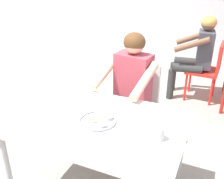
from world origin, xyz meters
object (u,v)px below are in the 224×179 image
Objects in this scene: chair_foreground at (137,98)px; diner_foreground at (129,86)px; table_foreground at (98,128)px; thali_tray at (98,121)px; chair_red_left at (209,68)px; patron_background at (198,50)px; drinking_cup at (159,133)px.

diner_foreground is (-0.02, -0.22, 0.23)m from chair_foreground.
table_foreground is 0.91m from chair_foreground.
chair_red_left is at bearing 74.63° from thali_tray.
chair_foreground is at bearing -107.63° from patron_background.
chair_foreground is (-0.46, 0.94, -0.28)m from drinking_cup.
thali_tray is 0.23× the size of diner_foreground.
drinking_cup is 0.87m from diner_foreground.
patron_background is (-0.19, 0.01, 0.22)m from chair_red_left.
chair_foreground is (0.00, 0.91, -0.24)m from thali_tray.
diner_foreground is at bearing -112.43° from chair_red_left.
diner_foreground is at bearing -96.41° from chair_foreground.
patron_background is at bearing 78.89° from table_foreground.
chair_red_left is (0.62, 2.21, -0.17)m from table_foreground.
thali_tray is at bearing -90.21° from chair_foreground.
table_foreground is 0.68m from diner_foreground.
thali_tray is 0.33× the size of chair_red_left.
drinking_cup is 0.08× the size of patron_background.
table_foreground is 1.05× the size of diner_foreground.
table_foreground is at bearing 129.10° from thali_tray.
patron_background is (0.42, 1.32, 0.22)m from chair_foreground.
patron_background is (0.44, 1.54, -0.01)m from diner_foreground.
chair_red_left is at bearing 74.24° from table_foreground.
patron_background is at bearing 72.37° from chair_foreground.
table_foreground is 2.26m from patron_background.
drinking_cup is at bearing -3.74° from thali_tray.
thali_tray is (0.01, -0.01, 0.08)m from table_foreground.
drinking_cup is (0.47, -0.05, 0.11)m from table_foreground.
diner_foreground is 1.60m from patron_background.
chair_red_left is at bearing 86.16° from drinking_cup.
chair_red_left is at bearing 67.57° from diner_foreground.
thali_tray is 0.23× the size of patron_background.
diner_foreground is (-0.02, 0.69, -0.01)m from thali_tray.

